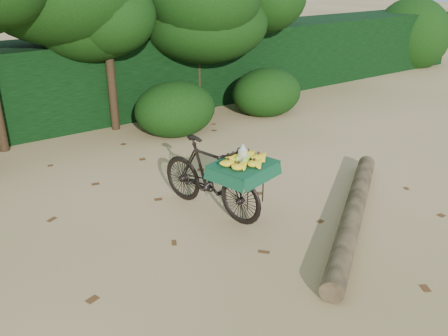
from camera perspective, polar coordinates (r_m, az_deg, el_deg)
ground at (r=6.29m, az=1.51°, el=-8.84°), size 80.00×80.00×0.00m
vendor_bicycle at (r=6.75m, az=-1.52°, el=-0.98°), size 1.11×1.96×1.11m
fallen_log at (r=6.93m, az=15.30°, el=-5.16°), size 3.29×2.39×0.28m
hedge_backdrop at (r=11.32m, az=-17.77°, el=9.82°), size 26.00×1.80×1.80m
tree_row at (r=10.19m, az=-20.68°, el=14.36°), size 14.50×2.00×4.00m
bush_clumps at (r=9.77m, az=-11.02°, el=5.71°), size 8.80×1.70×0.90m
leaf_litter at (r=6.75m, az=-1.74°, el=-6.37°), size 7.00×7.30×0.01m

